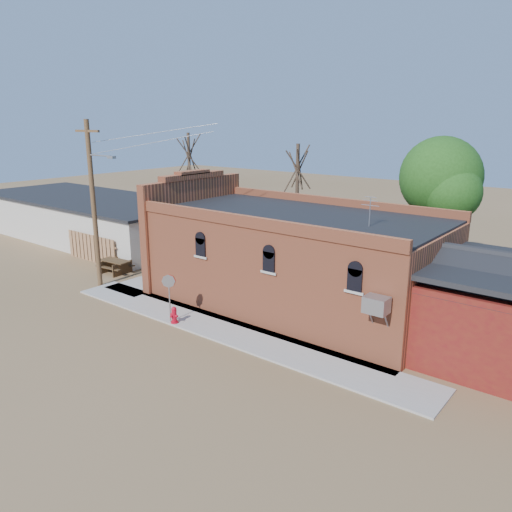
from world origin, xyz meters
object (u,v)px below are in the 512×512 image
Objects in this scene: trash_barrel at (199,267)px; picnic_table at (115,265)px; utility_pole at (94,201)px; stop_sign at (169,286)px; brick_bar at (290,258)px; fire_hydrant at (174,315)px.

picnic_table is at bearing -145.65° from trash_barrel.
picnic_table is at bearing 124.13° from utility_pole.
trash_barrel is (-4.19, 6.07, -1.34)m from stop_sign.
brick_bar reaches higher than stop_sign.
picnic_table is at bearing 150.47° from fire_hydrant.
stop_sign is at bearing -55.36° from trash_barrel.
utility_pole is 11.91× the size of trash_barrel.
stop_sign is (-0.26, 0.00, 1.34)m from fire_hydrant.
utility_pole reaches higher than fire_hydrant.
utility_pole is at bearing -120.29° from trash_barrel.
stop_sign is 2.96× the size of trash_barrel.
utility_pole reaches higher than picnic_table.
brick_bar reaches higher than fire_hydrant.
brick_bar is at bearing 23.69° from utility_pole.
stop_sign is (7.04, -1.20, -2.97)m from utility_pole.
brick_bar is 21.71× the size of trash_barrel.
stop_sign is 9.07m from picnic_table.
brick_bar reaches higher than trash_barrel.
picnic_table is (-1.36, 2.00, -4.24)m from utility_pole.
utility_pole is 4.38× the size of picnic_table.
trash_barrel is (-6.94, 0.58, -1.88)m from brick_bar.
fire_hydrant is 1.36m from stop_sign.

